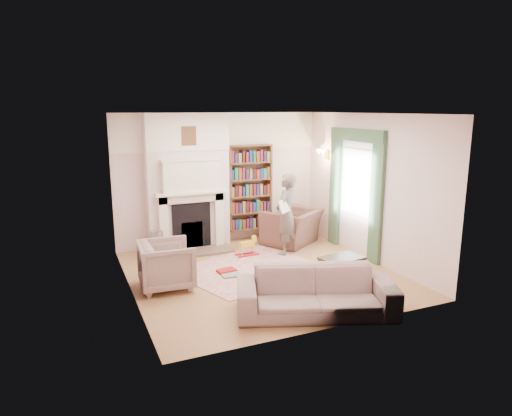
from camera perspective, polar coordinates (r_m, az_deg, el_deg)
name	(u,v)px	position (r m, az deg, el deg)	size (l,w,h in m)	color
floor	(262,274)	(8.22, 0.70, -8.20)	(4.50, 4.50, 0.00)	olive
ceiling	(262,114)	(7.69, 0.75, 11.72)	(4.50, 4.50, 0.00)	white
wall_back	(219,179)	(9.90, -4.59, 3.69)	(4.50, 4.50, 0.00)	beige
wall_front	(333,227)	(5.90, 9.64, -2.41)	(4.50, 4.50, 0.00)	beige
wall_left	(127,208)	(7.24, -15.78, 0.03)	(4.50, 4.50, 0.00)	beige
wall_right	(369,188)	(8.98, 13.97, 2.46)	(4.50, 4.50, 0.00)	beige
fireplace	(188,183)	(9.50, -8.48, 3.15)	(1.70, 0.58, 2.80)	beige
bookcase	(250,188)	(10.05, -0.81, 2.56)	(1.00, 0.24, 1.85)	brown
window	(356,182)	(9.28, 12.43, 3.16)	(0.02, 0.90, 1.30)	silver
curtain_left	(376,201)	(8.75, 14.83, 0.83)	(0.07, 0.32, 2.40)	#314D35
curtain_right	(335,189)	(9.87, 9.84, 2.34)	(0.07, 0.32, 2.40)	#314D35
pelmet	(357,135)	(9.15, 12.47, 8.91)	(0.09, 1.70, 0.24)	#314D35
wall_sconce	(319,155)	(10.02, 7.92, 6.60)	(0.20, 0.24, 0.24)	gold
rug	(247,269)	(8.45, -1.07, -7.58)	(2.37, 1.82, 0.01)	beige
armchair_reading	(292,227)	(9.93, 4.50, -2.32)	(1.16, 1.01, 0.75)	#51342B
armchair_left	(167,265)	(7.63, -11.11, -6.99)	(0.83, 0.86, 0.78)	#A19685
sofa	(316,292)	(6.66, 7.49, -10.36)	(2.25, 0.88, 0.66)	gray
man_reading	(286,214)	(9.10, 3.79, -0.78)	(0.60, 0.39, 1.64)	#594F47
newspaper	(284,206)	(8.81, 3.53, 0.24)	(0.36, 0.02, 0.25)	white
coffee_table	(341,270)	(7.88, 10.62, -7.61)	(0.70, 0.45, 0.45)	#352012
paraffin_heater	(157,244)	(9.18, -12.25, -4.45)	(0.24, 0.24, 0.55)	#93959A
rocking_horse	(247,246)	(9.10, -1.13, -4.81)	(0.45, 0.18, 0.40)	yellow
board_game	(231,274)	(8.14, -3.19, -8.23)	(0.34, 0.34, 0.03)	gold
game_box_lid	(227,271)	(8.26, -3.68, -7.85)	(0.33, 0.22, 0.05)	#AD1316
comic_annuals	(279,278)	(7.96, 2.86, -8.77)	(1.05, 0.62, 0.02)	red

